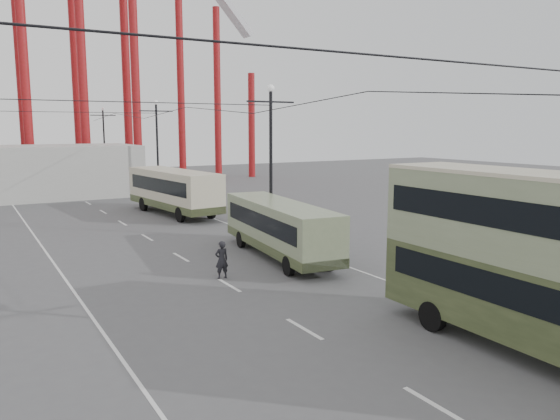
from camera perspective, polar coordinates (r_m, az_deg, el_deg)
ground at (r=16.71m, az=13.33°, el=-15.64°), size 160.00×160.00×0.00m
road_markings at (r=32.85m, az=-12.31°, el=-3.49°), size 12.52×120.00×0.01m
lamp_post_mid at (r=33.23m, az=-0.96°, el=4.99°), size 3.20×0.44×9.32m
lamp_post_far at (r=53.48m, az=-12.68°, el=6.17°), size 3.20×0.44×9.32m
lamp_post_distant at (r=74.72m, az=-17.88°, el=6.62°), size 3.20×0.44×9.32m
fairground_shed at (r=58.24m, az=-25.71°, el=3.57°), size 22.00×10.00×5.00m
double_decker_bus at (r=17.81m, az=25.23°, el=-4.25°), size 2.67×10.27×5.51m
single_decker_green at (r=28.55m, az=-0.04°, el=-1.77°), size 3.56×10.50×2.91m
single_decker_cream at (r=43.52m, az=-11.03°, el=2.10°), size 4.02×11.39×3.47m
pedestrian at (r=24.89m, az=-6.12°, el=-5.20°), size 0.64×0.42×1.74m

